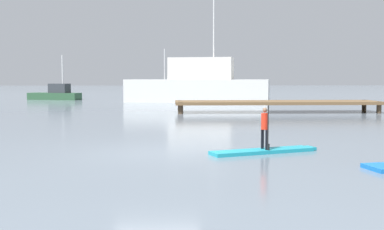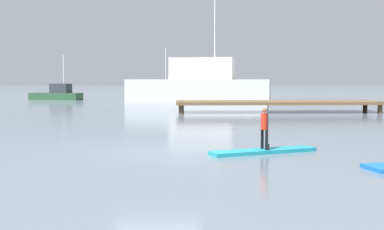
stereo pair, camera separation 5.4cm
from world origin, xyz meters
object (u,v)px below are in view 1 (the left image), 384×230
at_px(paddleboard_near, 264,151).
at_px(motor_boat_small_navy, 162,91).
at_px(paddler_child_solo, 265,126).
at_px(fishing_boat_white_large, 198,86).
at_px(fishing_boat_green_midground, 56,94).

distance_m(paddleboard_near, motor_boat_small_navy, 41.52).
distance_m(paddleboard_near, paddler_child_solo, 0.70).
bearing_deg(paddleboard_near, motor_boat_small_navy, 94.94).
height_order(paddler_child_solo, fishing_boat_white_large, fishing_boat_white_large).
xyz_separation_m(paddler_child_solo, fishing_boat_green_midground, (-13.59, 33.18, -0.20)).
bearing_deg(fishing_boat_white_large, paddleboard_near, -89.42).
height_order(fishing_boat_white_large, motor_boat_small_navy, fishing_boat_white_large).
distance_m(paddleboard_near, fishing_boat_green_midground, 35.85).
bearing_deg(fishing_boat_white_large, paddler_child_solo, -89.41).
bearing_deg(paddler_child_solo, fishing_boat_white_large, 90.59).
bearing_deg(fishing_boat_white_large, fishing_boat_green_midground, 157.77).
distance_m(paddleboard_near, fishing_boat_white_large, 27.76).
relative_size(paddleboard_near, fishing_boat_green_midground, 0.60).
bearing_deg(fishing_boat_green_midground, fishing_boat_white_large, -22.23).
distance_m(paddler_child_solo, fishing_boat_green_midground, 35.85).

